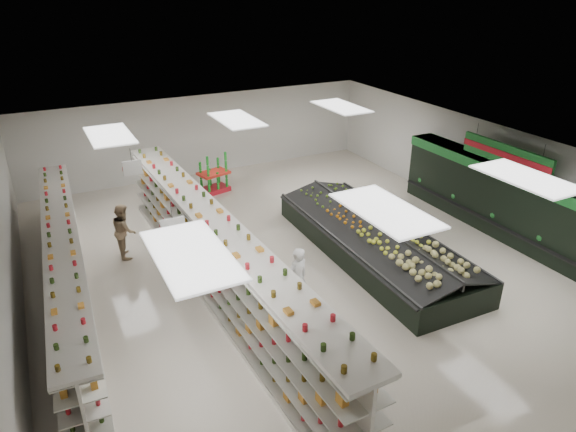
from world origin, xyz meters
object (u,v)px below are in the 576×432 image
gondola_center (217,261)px  produce_island (373,239)px  soda_endcap (214,175)px  shopper_background (124,230)px  shopper_main (297,278)px  gondola_left (68,271)px

gondola_center → produce_island: 4.77m
soda_endcap → shopper_background: 5.23m
produce_island → shopper_main: 3.48m
gondola_left → produce_island: bearing=-7.8°
gondola_left → soda_endcap: size_ratio=7.62×
soda_endcap → shopper_main: size_ratio=0.85×
produce_island → shopper_main: size_ratio=4.48×
soda_endcap → shopper_main: 8.05m
produce_island → shopper_background: (-6.40, 3.20, 0.31)m
produce_island → soda_endcap: soda_endcap is taller
produce_island → shopper_background: size_ratio=4.57×
gondola_left → produce_island: size_ratio=1.45×
produce_island → shopper_background: shopper_background is taller
soda_endcap → shopper_background: shopper_background is taller
gondola_center → shopper_background: size_ratio=7.81×
gondola_center → shopper_background: 3.59m
gondola_left → shopper_background: 2.41m
shopper_background → soda_endcap: bearing=-45.5°
gondola_center → shopper_background: bearing=115.6°
shopper_main → shopper_background: bearing=-68.3°
gondola_center → produce_island: bearing=-2.4°
gondola_center → soda_endcap: size_ratio=8.95×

